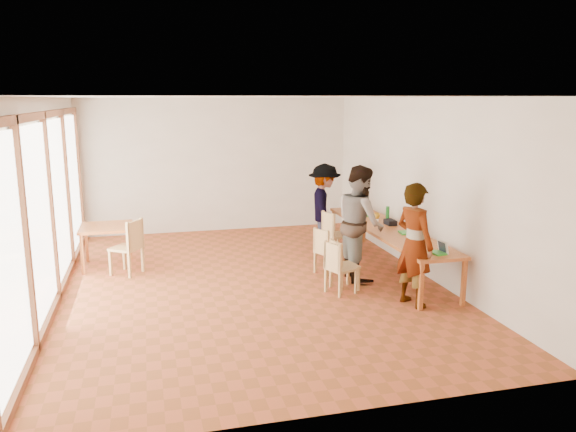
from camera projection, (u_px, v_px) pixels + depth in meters
name	position (u px, v px, depth m)	size (l,w,h in m)	color
ground	(250.00, 284.00, 9.18)	(8.00, 8.00, 0.00)	#A64A28
wall_back	(217.00, 165.00, 12.67)	(6.00, 0.10, 3.00)	silver
wall_front	(328.00, 265.00, 5.08)	(6.00, 0.10, 3.00)	silver
wall_right	(422.00, 187.00, 9.59)	(0.10, 8.00, 3.00)	silver
window_wall	(49.00, 202.00, 8.16)	(0.10, 8.00, 3.00)	white
ceiling	(248.00, 96.00, 8.56)	(6.00, 8.00, 0.04)	white
communal_table	(388.00, 231.00, 9.84)	(0.80, 4.00, 0.75)	#C0662A
side_table	(106.00, 230.00, 10.03)	(0.90, 0.90, 0.75)	#C0662A
chair_near	(340.00, 260.00, 8.82)	(0.43, 0.43, 0.43)	tan
chair_mid	(337.00, 262.00, 8.62)	(0.50, 0.50, 0.44)	tan
chair_far	(325.00, 246.00, 9.61)	(0.50, 0.50, 0.43)	tan
chair_empty	(332.00, 230.00, 10.65)	(0.51, 0.51, 0.47)	tan
chair_spare	(131.00, 241.00, 9.58)	(0.62, 0.62, 0.51)	tan
person_near	(414.00, 245.00, 8.10)	(0.66, 0.44, 1.82)	gray
person_mid	(360.00, 222.00, 9.33)	(0.93, 0.72, 1.91)	gray
person_far	(324.00, 206.00, 11.24)	(1.11, 0.64, 1.71)	gray
laptop_near	(440.00, 250.00, 8.21)	(0.23, 0.26, 0.20)	green
laptop_mid	(408.00, 230.00, 9.44)	(0.25, 0.27, 0.21)	green
laptop_far	(366.00, 213.00, 10.86)	(0.18, 0.21, 0.18)	green
yellow_mug	(376.00, 216.00, 10.60)	(0.13, 0.13, 0.11)	orange
green_bottle	(388.00, 214.00, 10.36)	(0.07, 0.07, 0.28)	#1C6922
clear_glass	(442.00, 248.00, 8.34)	(0.07, 0.07, 0.09)	silver
condiment_cup	(377.00, 221.00, 10.27)	(0.08, 0.08, 0.06)	white
pink_phone	(353.00, 215.00, 10.89)	(0.05, 0.10, 0.01)	#B9396F
black_pouch	(390.00, 222.00, 10.09)	(0.16, 0.26, 0.09)	black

